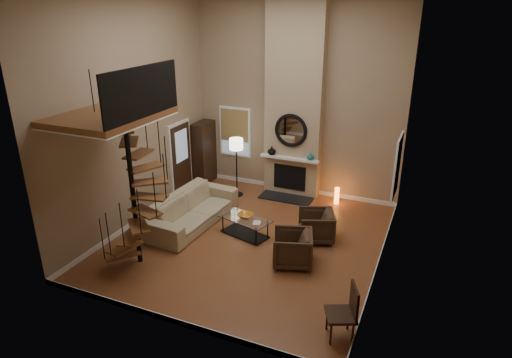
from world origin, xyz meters
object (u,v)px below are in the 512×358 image
at_px(sofa, 192,209).
at_px(armchair_near, 319,226).
at_px(armchair_far, 296,249).
at_px(coffee_table, 245,224).
at_px(side_chair, 346,310).
at_px(hutch, 204,153).
at_px(floor_lamp, 236,149).
at_px(accent_lamp, 337,196).

bearing_deg(sofa, armchair_near, -78.87).
xyz_separation_m(armchair_near, armchair_far, (-0.18, -1.20, 0.00)).
distance_m(sofa, coffee_table, 1.49).
relative_size(armchair_near, side_chair, 0.81).
distance_m(armchair_near, armchair_far, 1.21).
distance_m(hutch, floor_lamp, 1.55).
xyz_separation_m(sofa, coffee_table, (1.48, -0.05, -0.11)).
distance_m(coffee_table, accent_lamp, 3.08).
relative_size(hutch, floor_lamp, 1.12).
height_order(floor_lamp, side_chair, floor_lamp).
height_order(armchair_near, coffee_table, armchair_near).
height_order(armchair_near, floor_lamp, floor_lamp).
bearing_deg(coffee_table, side_chair, -40.30).
height_order(sofa, floor_lamp, floor_lamp).
relative_size(floor_lamp, accent_lamp, 3.64).
relative_size(hutch, sofa, 0.68).
height_order(armchair_near, accent_lamp, armchair_near).
xyz_separation_m(hutch, armchair_near, (4.28, -2.18, -0.60)).
relative_size(accent_lamp, side_chair, 0.47).
xyz_separation_m(armchair_far, coffee_table, (-1.52, 0.71, -0.07)).
bearing_deg(hutch, floor_lamp, -22.45).
xyz_separation_m(accent_lamp, side_chair, (1.39, -5.17, 0.28)).
bearing_deg(accent_lamp, sofa, -140.13).
relative_size(hutch, coffee_table, 1.40).
bearing_deg(armchair_near, side_chair, 1.35).
bearing_deg(sofa, floor_lamp, -4.20).
relative_size(sofa, floor_lamp, 1.65).
xyz_separation_m(armchair_far, accent_lamp, (0.08, 3.33, -0.10)).
bearing_deg(hutch, coffee_table, -45.94).
distance_m(armchair_near, accent_lamp, 2.14).
bearing_deg(floor_lamp, armchair_near, -28.96).
height_order(coffee_table, side_chair, side_chair).
distance_m(hutch, accent_lamp, 4.25).
height_order(hutch, floor_lamp, hutch).
bearing_deg(sofa, coffee_table, -88.58).
bearing_deg(floor_lamp, sofa, -97.38).
bearing_deg(accent_lamp, hutch, 179.41).
xyz_separation_m(hutch, floor_lamp, (1.37, -0.56, 0.46)).
bearing_deg(coffee_table, hutch, 134.06).
xyz_separation_m(sofa, armchair_far, (3.00, -0.75, -0.04)).
height_order(hutch, armchair_far, hutch).
bearing_deg(armchair_far, sofa, -122.04).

